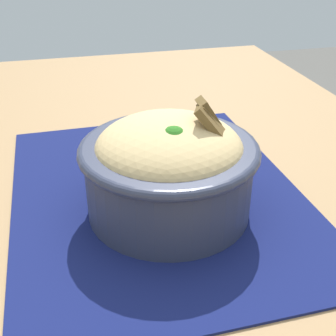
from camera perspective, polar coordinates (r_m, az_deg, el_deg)
table at (r=0.54m, az=-2.88°, el=-12.18°), size 1.29×0.81×0.71m
placemat at (r=0.52m, az=-1.40°, el=-3.31°), size 0.42×0.33×0.00m
bowl at (r=0.47m, az=0.03°, el=0.57°), size 0.19×0.19×0.13m
fork at (r=0.62m, az=-1.93°, el=2.55°), size 0.03×0.13×0.00m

